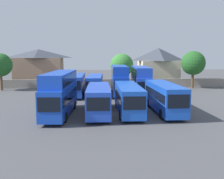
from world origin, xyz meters
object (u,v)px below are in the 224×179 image
Objects in this scene: bus_2 at (99,98)px; tree_left_of_lot at (0,65)px; bus_1 at (60,91)px; tree_behind_wall at (122,65)px; bus_4 at (164,96)px; bus_6 at (95,84)px; bus_8 at (141,79)px; bus_5 at (76,84)px; tree_right_of_lot at (193,63)px; bus_3 at (128,97)px; house_terrace_left at (39,67)px; bus_7 at (119,79)px; house_terrace_centre at (158,66)px.

tree_left_of_lot is (-18.55, 21.41, 3.06)m from bus_2.
tree_behind_wall is at bearing 163.37° from bus_1.
tree_left_of_lot is 1.01× the size of tree_behind_wall.
bus_6 is at bearing -149.92° from bus_4.
tree_left_of_lot is 24.73m from tree_behind_wall.
bus_8 is 12.76m from tree_behind_wall.
bus_5 is at bearing -125.91° from tree_behind_wall.
bus_6 is 1.47× the size of tree_behind_wall.
bus_5 reaches higher than bus_2.
tree_right_of_lot is at bearing 109.63° from bus_5.
bus_1 is at bearing -56.65° from tree_left_of_lot.
bus_3 is 0.97× the size of house_terrace_left.
bus_7 is (7.38, -0.00, 0.82)m from bus_5.
bus_7 is at bearing -17.61° from tree_left_of_lot.
bus_4 is 1.47× the size of tree_left_of_lot.
tree_left_of_lot is (-14.17, 21.53, 2.15)m from bus_1.
bus_5 is (-7.12, 13.90, 0.11)m from bus_3.
house_terrace_centre is (19.09, 31.13, 1.55)m from bus_1.
tree_right_of_lot is at bearing 136.42° from bus_1.
bus_2 is (4.39, 0.11, -0.90)m from bus_1.
bus_5 is 3.18m from bus_6.
tree_left_of_lot reaches higher than bus_1.
tree_behind_wall is at bearing -175.24° from bus_4.
bus_7 is 1.34× the size of tree_right_of_lot.
tree_behind_wall reaches higher than bus_4.
house_terrace_centre is at bearing 16.11° from tree_left_of_lot.
house_terrace_centre is at bearing 148.97° from bus_7.
bus_3 is 14.61m from bus_8.
bus_5 is 1.05× the size of bus_6.
house_terrace_left is at bearing 166.69° from tree_behind_wall.
house_terrace_centre reaches higher than bus_8.
bus_6 is at bearing 96.18° from bus_5.
bus_7 reaches higher than bus_8.
tree_right_of_lot is at bearing 151.03° from bus_4.
tree_left_of_lot is at bearing -128.67° from bus_4.
bus_8 is at bearing -178.93° from bus_4.
bus_4 is 0.96× the size of bus_5.
bus_8 is 27.12m from tree_left_of_lot.
tree_behind_wall reaches higher than bus_1.
bus_7 reaches higher than bus_2.
bus_1 is 1.01× the size of bus_3.
tree_right_of_lot reaches higher than bus_1.
bus_4 is (4.35, 0.05, 0.08)m from bus_3.
bus_8 is 18.11m from house_terrace_centre.
bus_6 is 4.32m from bus_7.
bus_3 is (7.94, 0.53, -0.88)m from bus_1.
bus_5 reaches higher than bus_3.
bus_3 is 1.40× the size of tree_right_of_lot.
bus_8 is 1.42× the size of tree_right_of_lot.
bus_6 is 1.46× the size of tree_left_of_lot.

